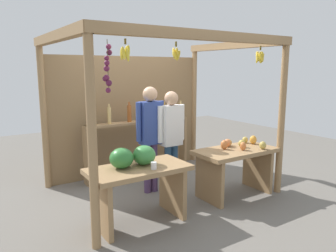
{
  "coord_description": "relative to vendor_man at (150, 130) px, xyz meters",
  "views": [
    {
      "loc": [
        -2.61,
        -4.23,
        1.92
      ],
      "look_at": [
        0.0,
        -0.22,
        1.07
      ],
      "focal_mm": 34.68,
      "sensor_mm": 36.0,
      "label": 1
    }
  ],
  "objects": [
    {
      "name": "fruit_counter_right",
      "position": [
        1.02,
        -0.81,
        -0.45
      ],
      "size": [
        1.25,
        0.64,
        0.87
      ],
      "color": "#99754C",
      "rests_on": "ground"
    },
    {
      "name": "fruit_counter_left",
      "position": [
        -0.66,
        -0.8,
        -0.38
      ],
      "size": [
        1.25,
        0.64,
        0.97
      ],
      "color": "#99754C",
      "rests_on": "ground"
    },
    {
      "name": "ground_plane",
      "position": [
        0.18,
        -0.0,
        -0.99
      ],
      "size": [
        12.0,
        12.0,
        0.0
      ],
      "primitive_type": "plane",
      "color": "slate",
      "rests_on": "ground"
    },
    {
      "name": "bottle_shelf_unit",
      "position": [
        0.22,
        0.82,
        -0.2
      ],
      "size": [
        1.99,
        0.22,
        1.35
      ],
      "color": "#99754C",
      "rests_on": "ground"
    },
    {
      "name": "market_stall",
      "position": [
        0.17,
        0.49,
        0.4
      ],
      "size": [
        3.11,
        2.29,
        2.37
      ],
      "color": "#99754C",
      "rests_on": "ground"
    },
    {
      "name": "vendor_man",
      "position": [
        0.0,
        0.0,
        0.0
      ],
      "size": [
        0.48,
        0.22,
        1.65
      ],
      "rotation": [
        0.0,
        0.0,
        0.02
      ],
      "color": "#513860",
      "rests_on": "ground"
    },
    {
      "name": "vendor_woman",
      "position": [
        0.31,
        -0.12,
        -0.05
      ],
      "size": [
        0.48,
        0.21,
        1.58
      ],
      "rotation": [
        0.0,
        0.0,
        0.13
      ],
      "color": "navy",
      "rests_on": "ground"
    }
  ]
}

